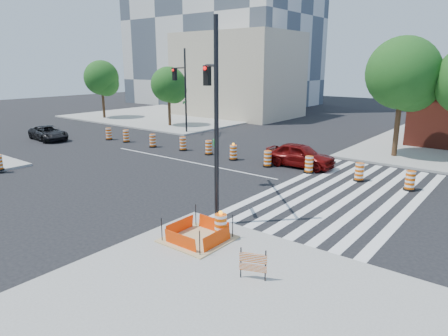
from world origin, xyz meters
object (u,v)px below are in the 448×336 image
at_px(dark_suv, 48,133).
at_px(red_coupe, 300,155).
at_px(signal_pole_nw, 182,84).
at_px(signal_pole_se, 213,101).

bearing_deg(dark_suv, red_coupe, -70.26).
bearing_deg(dark_suv, signal_pole_nw, -35.80).
relative_size(signal_pole_se, signal_pole_nw, 1.04).
distance_m(red_coupe, dark_suv, 21.90).
height_order(red_coupe, dark_suv, red_coupe).
xyz_separation_m(red_coupe, dark_suv, (-21.32, -4.99, -0.14)).
bearing_deg(signal_pole_nw, dark_suv, -76.01).
bearing_deg(signal_pole_nw, signal_pole_se, 14.12).
bearing_deg(red_coupe, signal_pole_se, -178.85).
bearing_deg(red_coupe, signal_pole_nw, 72.66).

